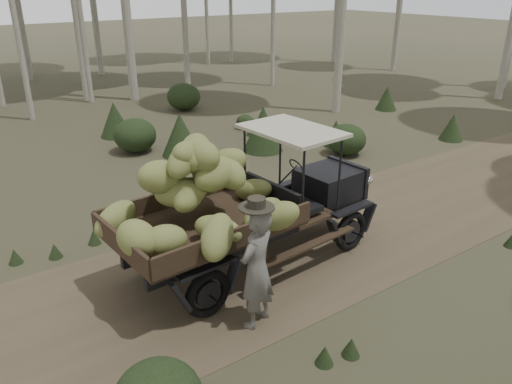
{
  "coord_description": "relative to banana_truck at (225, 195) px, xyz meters",
  "views": [
    {
      "loc": [
        -6.02,
        -6.65,
        4.95
      ],
      "look_at": [
        -1.28,
        0.11,
        1.41
      ],
      "focal_mm": 35.0,
      "sensor_mm": 36.0,
      "label": 1
    }
  ],
  "objects": [
    {
      "name": "ground",
      "position": [
        1.97,
        -0.05,
        -1.55
      ],
      "size": [
        120.0,
        120.0,
        0.0
      ],
      "primitive_type": "plane",
      "color": "#473D2B",
      "rests_on": "ground"
    },
    {
      "name": "dirt_track",
      "position": [
        1.97,
        -0.05,
        -1.54
      ],
      "size": [
        70.0,
        4.0,
        0.01
      ],
      "primitive_type": "cube",
      "color": "brown",
      "rests_on": "ground"
    },
    {
      "name": "banana_truck",
      "position": [
        0.0,
        0.0,
        0.0
      ],
      "size": [
        5.64,
        2.72,
        2.7
      ],
      "rotation": [
        0.0,
        0.0,
        0.07
      ],
      "color": "black",
      "rests_on": "ground"
    },
    {
      "name": "farmer",
      "position": [
        -0.39,
        -1.5,
        -0.54
      ],
      "size": [
        0.84,
        0.71,
        2.13
      ],
      "rotation": [
        0.0,
        0.0,
        3.54
      ],
      "color": "#635F5A",
      "rests_on": "ground"
    },
    {
      "name": "undergrowth",
      "position": [
        0.9,
        1.45,
        -1.02
      ],
      "size": [
        20.71,
        23.03,
        1.39
      ],
      "color": "#233319",
      "rests_on": "ground"
    }
  ]
}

